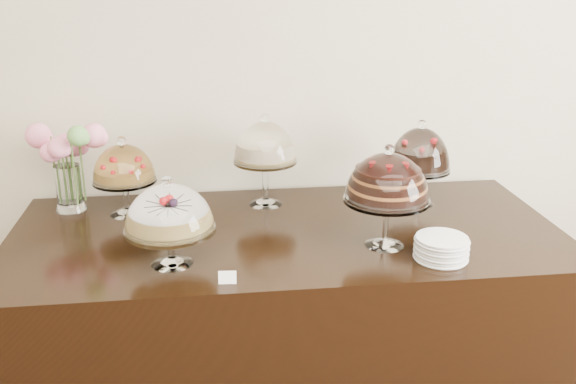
{
  "coord_description": "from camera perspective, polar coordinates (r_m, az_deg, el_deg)",
  "views": [
    {
      "loc": [
        -0.45,
        0.1,
        1.91
      ],
      "look_at": [
        -0.16,
        2.4,
        1.08
      ],
      "focal_mm": 40.0,
      "sensor_mm": 36.0,
      "label": 1
    }
  ],
  "objects": [
    {
      "name": "display_counter",
      "position": [
        2.79,
        -0.13,
        -11.93
      ],
      "size": [
        2.2,
        1.0,
        0.9
      ],
      "primitive_type": "cube",
      "color": "black",
      "rests_on": "ground"
    },
    {
      "name": "cake_stand_choco_layer",
      "position": [
        2.38,
        8.83,
        0.99
      ],
      "size": [
        0.32,
        0.32,
        0.4
      ],
      "color": "white",
      "rests_on": "display_counter"
    },
    {
      "name": "plate_stack",
      "position": [
        2.39,
        13.47,
        -4.88
      ],
      "size": [
        0.19,
        0.19,
        0.08
      ],
      "color": "silver",
      "rests_on": "display_counter"
    },
    {
      "name": "cake_stand_cheesecake",
      "position": [
        2.77,
        -2.07,
        4.09
      ],
      "size": [
        0.28,
        0.28,
        0.41
      ],
      "color": "white",
      "rests_on": "display_counter"
    },
    {
      "name": "wall_back",
      "position": [
        2.97,
        1.63,
        11.73
      ],
      "size": [
        5.0,
        0.04,
        3.0
      ],
      "primitive_type": "cube",
      "color": "#BCB297",
      "rests_on": "ground"
    },
    {
      "name": "cake_stand_sugar_sponge",
      "position": [
        2.26,
        -10.54,
        -1.77
      ],
      "size": [
        0.32,
        0.32,
        0.33
      ],
      "color": "white",
      "rests_on": "display_counter"
    },
    {
      "name": "price_card_left",
      "position": [
        2.17,
        -5.41,
        -7.57
      ],
      "size": [
        0.06,
        0.02,
        0.04
      ],
      "primitive_type": "cube",
      "rotation": [
        -0.21,
        0.0,
        -0.09
      ],
      "color": "white",
      "rests_on": "display_counter"
    },
    {
      "name": "cake_stand_fruit_tart",
      "position": [
        2.76,
        -14.4,
        2.16
      ],
      "size": [
        0.27,
        0.27,
        0.34
      ],
      "color": "white",
      "rests_on": "display_counter"
    },
    {
      "name": "cake_stand_dark_choco",
      "position": [
        2.84,
        11.65,
        3.4
      ],
      "size": [
        0.27,
        0.27,
        0.38
      ],
      "color": "white",
      "rests_on": "display_counter"
    },
    {
      "name": "flower_vase",
      "position": [
        2.88,
        -19.06,
        3.19
      ],
      "size": [
        0.34,
        0.27,
        0.4
      ],
      "color": "white",
      "rests_on": "display_counter"
    }
  ]
}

